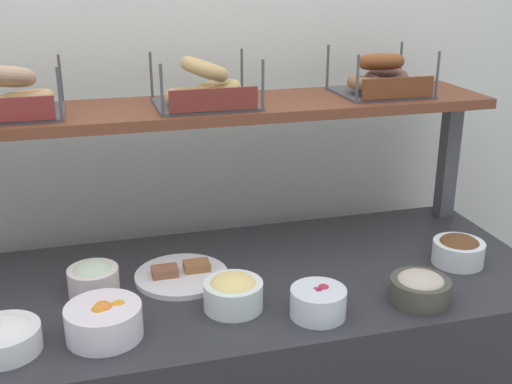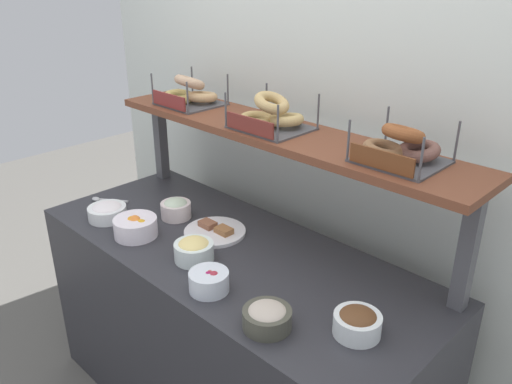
{
  "view_description": "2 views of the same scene",
  "coord_description": "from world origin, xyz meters",
  "px_view_note": "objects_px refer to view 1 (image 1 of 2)",
  "views": [
    {
      "loc": [
        -0.36,
        -1.51,
        1.67
      ],
      "look_at": [
        0.06,
        0.0,
        1.1
      ],
      "focal_mm": 44.87,
      "sensor_mm": 36.0,
      "label": 1
    },
    {
      "loc": [
        1.3,
        -1.18,
        1.87
      ],
      "look_at": [
        0.07,
        0.07,
        1.09
      ],
      "focal_mm": 36.31,
      "sensor_mm": 36.0,
      "label": 2
    }
  ],
  "objects_px": {
    "serving_plate_white": "(181,275)",
    "bagel_basket_cinnamon_raisin": "(380,78)",
    "bowl_tuna_salad": "(420,288)",
    "bagel_basket_sesame": "(205,89)",
    "bowl_cream_cheese": "(3,337)",
    "bowl_fruit_salad": "(104,320)",
    "bowl_scallion_spread": "(93,278)",
    "bagel_basket_plain": "(10,98)",
    "bowl_beet_salad": "(318,302)",
    "bowl_chocolate_spread": "(458,250)",
    "bowl_egg_salad": "(233,292)"
  },
  "relations": [
    {
      "from": "serving_plate_white",
      "to": "bagel_basket_cinnamon_raisin",
      "type": "relative_size",
      "value": 0.89
    },
    {
      "from": "bowl_tuna_salad",
      "to": "bagel_basket_sesame",
      "type": "bearing_deg",
      "value": 132.45
    },
    {
      "from": "bowl_tuna_salad",
      "to": "bowl_cream_cheese",
      "type": "bearing_deg",
      "value": 177.32
    },
    {
      "from": "bowl_fruit_salad",
      "to": "bagel_basket_sesame",
      "type": "distance_m",
      "value": 0.7
    },
    {
      "from": "bagel_basket_cinnamon_raisin",
      "to": "bowl_fruit_salad",
      "type": "bearing_deg",
      "value": -152.36
    },
    {
      "from": "bowl_fruit_salad",
      "to": "serving_plate_white",
      "type": "height_order",
      "value": "bowl_fruit_salad"
    },
    {
      "from": "bowl_scallion_spread",
      "to": "serving_plate_white",
      "type": "distance_m",
      "value": 0.24
    },
    {
      "from": "serving_plate_white",
      "to": "bagel_basket_plain",
      "type": "xyz_separation_m",
      "value": [
        -0.4,
        0.22,
        0.47
      ]
    },
    {
      "from": "bowl_cream_cheese",
      "to": "bagel_basket_plain",
      "type": "relative_size",
      "value": 0.62
    },
    {
      "from": "bagel_basket_plain",
      "to": "bowl_beet_salad",
      "type": "bearing_deg",
      "value": -35.95
    },
    {
      "from": "bagel_basket_cinnamon_raisin",
      "to": "bowl_chocolate_spread",
      "type": "bearing_deg",
      "value": -72.24
    },
    {
      "from": "bagel_basket_plain",
      "to": "bagel_basket_sesame",
      "type": "bearing_deg",
      "value": -1.77
    },
    {
      "from": "bowl_fruit_salad",
      "to": "bagel_basket_cinnamon_raisin",
      "type": "height_order",
      "value": "bagel_basket_cinnamon_raisin"
    },
    {
      "from": "bowl_egg_salad",
      "to": "serving_plate_white",
      "type": "height_order",
      "value": "bowl_egg_salad"
    },
    {
      "from": "bowl_fruit_salad",
      "to": "bowl_scallion_spread",
      "type": "distance_m",
      "value": 0.22
    },
    {
      "from": "bowl_fruit_salad",
      "to": "bagel_basket_cinnamon_raisin",
      "type": "relative_size",
      "value": 0.62
    },
    {
      "from": "bowl_beet_salad",
      "to": "bowl_scallion_spread",
      "type": "bearing_deg",
      "value": 153.49
    },
    {
      "from": "bowl_chocolate_spread",
      "to": "bowl_cream_cheese",
      "type": "relative_size",
      "value": 0.88
    },
    {
      "from": "bagel_basket_sesame",
      "to": "bowl_beet_salad",
      "type": "bearing_deg",
      "value": -70.34
    },
    {
      "from": "bowl_chocolate_spread",
      "to": "bowl_cream_cheese",
      "type": "bearing_deg",
      "value": -174.38
    },
    {
      "from": "bowl_egg_salad",
      "to": "serving_plate_white",
      "type": "xyz_separation_m",
      "value": [
        -0.1,
        0.19,
        -0.03
      ]
    },
    {
      "from": "bagel_basket_cinnamon_raisin",
      "to": "bowl_beet_salad",
      "type": "bearing_deg",
      "value": -126.67
    },
    {
      "from": "bowl_cream_cheese",
      "to": "bowl_scallion_spread",
      "type": "distance_m",
      "value": 0.3
    },
    {
      "from": "bowl_egg_salad",
      "to": "bagel_basket_sesame",
      "type": "relative_size",
      "value": 0.53
    },
    {
      "from": "bagel_basket_sesame",
      "to": "bowl_cream_cheese",
      "type": "bearing_deg",
      "value": -141.38
    },
    {
      "from": "bowl_beet_salad",
      "to": "bowl_fruit_salad",
      "type": "bearing_deg",
      "value": 175.05
    },
    {
      "from": "bowl_tuna_salad",
      "to": "bowl_chocolate_spread",
      "type": "bearing_deg",
      "value": 37.84
    },
    {
      "from": "bowl_beet_salad",
      "to": "bagel_basket_cinnamon_raisin",
      "type": "bearing_deg",
      "value": 53.33
    },
    {
      "from": "bowl_chocolate_spread",
      "to": "bowl_egg_salad",
      "type": "xyz_separation_m",
      "value": [
        -0.68,
        -0.07,
        0.0
      ]
    },
    {
      "from": "bowl_fruit_salad",
      "to": "bagel_basket_plain",
      "type": "height_order",
      "value": "bagel_basket_plain"
    },
    {
      "from": "bowl_beet_salad",
      "to": "bagel_basket_plain",
      "type": "bearing_deg",
      "value": 144.05
    },
    {
      "from": "serving_plate_white",
      "to": "bagel_basket_plain",
      "type": "bearing_deg",
      "value": 151.27
    },
    {
      "from": "bagel_basket_plain",
      "to": "bagel_basket_sesame",
      "type": "height_order",
      "value": "bagel_basket_sesame"
    },
    {
      "from": "bowl_cream_cheese",
      "to": "bagel_basket_sesame",
      "type": "bearing_deg",
      "value": 38.62
    },
    {
      "from": "bowl_egg_salad",
      "to": "bagel_basket_sesame",
      "type": "bearing_deg",
      "value": 87.42
    },
    {
      "from": "bowl_chocolate_spread",
      "to": "serving_plate_white",
      "type": "distance_m",
      "value": 0.79
    },
    {
      "from": "bowl_beet_salad",
      "to": "bagel_basket_sesame",
      "type": "bearing_deg",
      "value": 109.66
    },
    {
      "from": "bowl_egg_salad",
      "to": "bagel_basket_cinnamon_raisin",
      "type": "distance_m",
      "value": 0.83
    },
    {
      "from": "bowl_egg_salad",
      "to": "bowl_cream_cheese",
      "type": "bearing_deg",
      "value": -174.97
    },
    {
      "from": "bagel_basket_sesame",
      "to": "bowl_fruit_salad",
      "type": "bearing_deg",
      "value": -127.1
    },
    {
      "from": "bowl_chocolate_spread",
      "to": "serving_plate_white",
      "type": "height_order",
      "value": "bowl_chocolate_spread"
    },
    {
      "from": "bowl_egg_salad",
      "to": "bowl_tuna_salad",
      "type": "bearing_deg",
      "value": -11.43
    },
    {
      "from": "bagel_basket_plain",
      "to": "bagel_basket_cinnamon_raisin",
      "type": "bearing_deg",
      "value": 0.32
    },
    {
      "from": "bagel_basket_sesame",
      "to": "bowl_chocolate_spread",
      "type": "bearing_deg",
      "value": -25.99
    },
    {
      "from": "bowl_tuna_salad",
      "to": "bagel_basket_plain",
      "type": "bearing_deg",
      "value": 152.39
    },
    {
      "from": "bowl_beet_salad",
      "to": "bowl_egg_salad",
      "type": "height_order",
      "value": "bowl_egg_salad"
    },
    {
      "from": "bowl_chocolate_spread",
      "to": "bagel_basket_sesame",
      "type": "distance_m",
      "value": 0.85
    },
    {
      "from": "bowl_chocolate_spread",
      "to": "bowl_scallion_spread",
      "type": "height_order",
      "value": "bowl_scallion_spread"
    },
    {
      "from": "bowl_cream_cheese",
      "to": "bowl_scallion_spread",
      "type": "relative_size",
      "value": 1.25
    },
    {
      "from": "bowl_cream_cheese",
      "to": "bowl_scallion_spread",
      "type": "bearing_deg",
      "value": 47.02
    }
  ]
}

